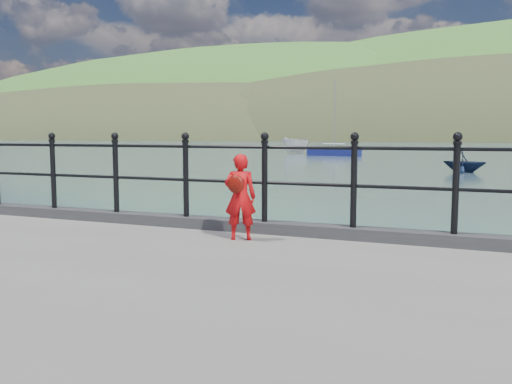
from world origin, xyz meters
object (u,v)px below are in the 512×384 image
at_px(child, 240,196).
at_px(launch_navy, 464,162).
at_px(railing, 224,170).
at_px(sailboat_port, 334,153).
at_px(launch_white, 295,145).

relative_size(child, launch_navy, 0.44).
relative_size(railing, sailboat_port, 2.21).
xyz_separation_m(railing, sailboat_port, (-10.91, 49.97, -1.48)).
bearing_deg(child, sailboat_port, -97.31).
distance_m(launch_navy, sailboat_port, 25.44).
bearing_deg(launch_navy, sailboat_port, 44.98).
distance_m(child, launch_navy, 29.04).
relative_size(launch_navy, sailboat_port, 0.30).
xyz_separation_m(launch_white, sailboat_port, (5.99, -5.07, -0.62)).
relative_size(child, sailboat_port, 0.13).
height_order(railing, sailboat_port, sailboat_port).
relative_size(railing, launch_navy, 7.31).
bearing_deg(sailboat_port, launch_navy, -47.45).
bearing_deg(launch_white, railing, -59.44).
xyz_separation_m(child, launch_white, (-17.39, 55.62, -0.59)).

